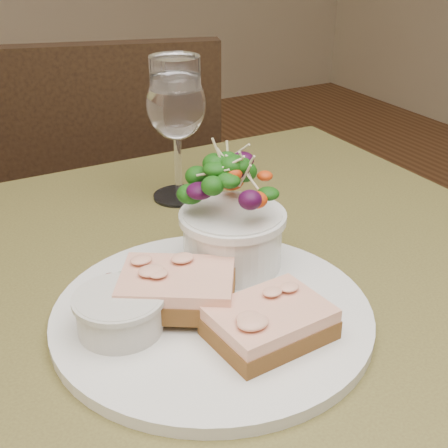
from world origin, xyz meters
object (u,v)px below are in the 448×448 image
sandwich_front (270,322)px  wine_glass (176,109)px  ramekin (120,311)px  dinner_plate (212,315)px  cafe_table (223,369)px  chair_far (118,295)px  sandwich_back (177,288)px  salad_bowl (233,214)px

sandwich_front → wine_glass: bearing=73.9°
sandwich_front → wine_glass: size_ratio=0.62×
ramekin → sandwich_front: bearing=-32.9°
dinner_plate → ramekin: bearing=172.5°
dinner_plate → cafe_table: bearing=49.7°
chair_far → dinner_plate: bearing=96.5°
dinner_plate → wine_glass: bearing=71.3°
chair_far → ramekin: bearing=90.1°
dinner_plate → ramekin: 0.09m
chair_far → sandwich_front: bearing=99.0°
sandwich_back → ramekin: bearing=-143.4°
sandwich_front → salad_bowl: bearing=70.5°
ramekin → salad_bowl: salad_bowl is taller
ramekin → cafe_table: bearing=12.8°
ramekin → sandwich_back: bearing=4.7°
sandwich_front → ramekin: bearing=142.3°
ramekin → salad_bowl: (0.14, 0.05, 0.04)m
dinner_plate → sandwich_back: bearing=150.0°
ramekin → wine_glass: wine_glass is taller
sandwich_back → salad_bowl: (0.09, 0.05, 0.04)m
chair_far → dinner_plate: size_ratio=2.98×
sandwich_front → salad_bowl: salad_bowl is taller
ramekin → salad_bowl: bearing=20.0°
cafe_table → sandwich_front: sandwich_front is taller
chair_far → salad_bowl: (-0.09, -0.69, 0.53)m
sandwich_back → salad_bowl: size_ratio=1.03×
sandwich_back → salad_bowl: salad_bowl is taller
cafe_table → chair_far: 0.81m
sandwich_front → salad_bowl: (0.03, 0.12, 0.04)m
dinner_plate → chair_far: bearing=79.2°
dinner_plate → salad_bowl: size_ratio=2.38×
salad_bowl → wine_glass: size_ratio=0.73×
sandwich_front → wine_glass: 0.35m
dinner_plate → salad_bowl: bearing=47.9°
chair_far → cafe_table: bearing=98.4°
salad_bowl → chair_far: bearing=82.9°
chair_far → dinner_plate: chair_far is taller
sandwich_back → ramekin: 0.06m
cafe_table → salad_bowl: size_ratio=6.30×
sandwich_back → wine_glass: bearing=96.7°
cafe_table → sandwich_back: bearing=-159.8°
dinner_plate → sandwich_back: (-0.03, 0.02, 0.03)m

